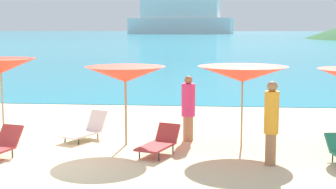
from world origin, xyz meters
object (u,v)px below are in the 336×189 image
object	(u,v)px
lounge_chair_5	(86,129)
cruise_ship	(180,15)
umbrella_6	(243,74)
umbrella_4	(1,66)
umbrella_5	(125,74)
beachgoer_0	(188,107)
beachgoer_1	(271,120)
lounge_chair_9	(159,142)

from	to	relation	value
lounge_chair_5	cruise_ship	xyz separation A→B (m)	(-14.95, 245.57, 9.22)
lounge_chair_5	umbrella_6	bearing A→B (deg)	19.94
lounge_chair_5	cruise_ship	distance (m)	246.20
umbrella_4	umbrella_5	xyz separation A→B (m)	(3.06, 0.55, -0.23)
beachgoer_0	beachgoer_1	world-z (taller)	beachgoer_1
umbrella_5	lounge_chair_9	distance (m)	2.05
beachgoer_1	cruise_ship	bearing A→B (deg)	-113.75
lounge_chair_9	umbrella_4	bearing A→B (deg)	-165.62
lounge_chair_9	umbrella_6	bearing A→B (deg)	45.89
umbrella_4	beachgoer_0	size ratio (longest dim) A/B	1.29
umbrella_4	lounge_chair_9	size ratio (longest dim) A/B	1.52
umbrella_4	beachgoer_1	xyz separation A→B (m)	(6.60, -1.08, -1.07)
umbrella_5	beachgoer_1	bearing A→B (deg)	-24.66
lounge_chair_5	lounge_chair_9	world-z (taller)	lounge_chair_5
beachgoer_1	lounge_chair_5	bearing A→B (deg)	-52.81
umbrella_4	umbrella_6	world-z (taller)	umbrella_4
umbrella_4	umbrella_6	distance (m)	6.07
umbrella_5	umbrella_6	world-z (taller)	umbrella_6
lounge_chair_5	beachgoer_1	world-z (taller)	beachgoer_1
umbrella_5	beachgoer_1	world-z (taller)	umbrella_5
cruise_ship	umbrella_4	bearing A→B (deg)	-74.32
beachgoer_0	cruise_ship	size ratio (longest dim) A/B	0.03
lounge_chair_5	beachgoer_1	xyz separation A→B (m)	(4.74, -2.16, 0.74)
lounge_chair_9	beachgoer_0	bearing A→B (deg)	88.62
umbrella_6	lounge_chair_5	distance (m)	4.51
lounge_chair_9	lounge_chair_5	bearing A→B (deg)	165.84
lounge_chair_9	beachgoer_1	size ratio (longest dim) A/B	0.79
umbrella_4	umbrella_5	bearing A→B (deg)	10.14
lounge_chair_5	lounge_chair_9	bearing A→B (deg)	-7.36
umbrella_4	lounge_chair_5	world-z (taller)	umbrella_4
beachgoer_0	cruise_ship	distance (m)	246.27
umbrella_5	beachgoer_0	bearing A→B (deg)	21.80
cruise_ship	umbrella_6	bearing A→B (deg)	-72.91
lounge_chair_5	beachgoer_1	bearing A→B (deg)	2.12
umbrella_4	lounge_chair_5	xyz separation A→B (m)	(1.86, 1.09, -1.81)
cruise_ship	beachgoer_0	bearing A→B (deg)	-73.23
umbrella_4	umbrella_6	bearing A→B (deg)	5.62
umbrella_5	cruise_ship	xyz separation A→B (m)	(-16.16, 246.11, 7.65)
beachgoer_0	cruise_ship	xyz separation A→B (m)	(-17.74, 245.48, 8.57)
umbrella_4	beachgoer_1	world-z (taller)	umbrella_4
umbrella_6	lounge_chair_5	xyz separation A→B (m)	(-4.19, 0.49, -1.60)
beachgoer_1	cruise_ship	size ratio (longest dim) A/B	0.03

